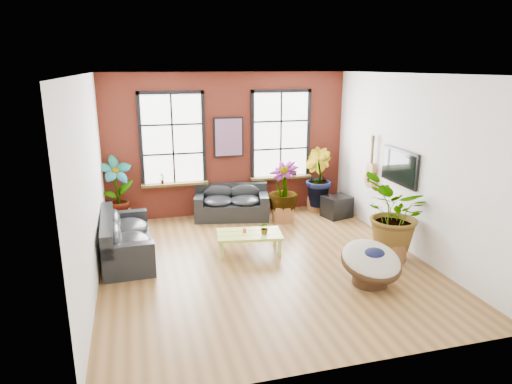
# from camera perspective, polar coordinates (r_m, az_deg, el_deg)

# --- Properties ---
(room) EXTENTS (6.04, 6.54, 3.54)m
(room) POSITION_cam_1_polar(r_m,az_deg,el_deg) (8.38, 0.81, 2.47)
(room) COLOR brown
(room) RESTS_ON ground
(sofa_back) EXTENTS (1.92, 1.21, 0.82)m
(sofa_back) POSITION_cam_1_polar(r_m,az_deg,el_deg) (11.26, -3.07, -1.39)
(sofa_back) COLOR black
(sofa_back) RESTS_ON ground
(sofa_left) EXTENTS (0.98, 2.20, 0.86)m
(sofa_left) POSITION_cam_1_polar(r_m,az_deg,el_deg) (9.26, -16.19, -5.67)
(sofa_left) COLOR black
(sofa_left) RESTS_ON ground
(coffee_table) EXTENTS (1.37, 0.91, 0.49)m
(coffee_table) POSITION_cam_1_polar(r_m,az_deg,el_deg) (9.16, -0.85, -5.43)
(coffee_table) COLOR #A8C045
(coffee_table) RESTS_ON ground
(papasan_chair) EXTENTS (1.17, 1.19, 0.78)m
(papasan_chair) POSITION_cam_1_polar(r_m,az_deg,el_deg) (8.10, 14.19, -8.51)
(papasan_chair) COLOR #372313
(papasan_chair) RESTS_ON ground
(poster) EXTENTS (0.74, 0.06, 0.98)m
(poster) POSITION_cam_1_polar(r_m,az_deg,el_deg) (11.24, -3.45, 6.85)
(poster) COLOR black
(poster) RESTS_ON room
(tv_wall_unit) EXTENTS (0.13, 1.86, 1.20)m
(tv_wall_unit) POSITION_cam_1_polar(r_m,az_deg,el_deg) (10.00, 16.48, 2.77)
(tv_wall_unit) COLOR black
(tv_wall_unit) RESTS_ON room
(media_box) EXTENTS (0.75, 0.67, 0.53)m
(media_box) POSITION_cam_1_polar(r_m,az_deg,el_deg) (11.48, 10.07, -1.81)
(media_box) COLOR black
(media_box) RESTS_ON ground
(pot_back_left) EXTENTS (0.61, 0.61, 0.39)m
(pot_back_left) POSITION_cam_1_polar(r_m,az_deg,el_deg) (11.12, -16.61, -3.19)
(pot_back_left) COLOR brown
(pot_back_left) RESTS_ON ground
(pot_back_right) EXTENTS (0.51, 0.51, 0.35)m
(pot_back_right) POSITION_cam_1_polar(r_m,az_deg,el_deg) (11.95, 7.51, -1.47)
(pot_back_right) COLOR brown
(pot_back_right) RESTS_ON ground
(pot_right_wall) EXTENTS (0.59, 0.59, 0.37)m
(pot_right_wall) POSITION_cam_1_polar(r_m,az_deg,el_deg) (9.27, 16.78, -7.05)
(pot_right_wall) COLOR brown
(pot_right_wall) RESTS_ON ground
(pot_mid) EXTENTS (0.61, 0.61, 0.38)m
(pot_mid) POSITION_cam_1_polar(r_m,az_deg,el_deg) (11.07, 3.38, -2.65)
(pot_mid) COLOR brown
(pot_mid) RESTS_ON ground
(floor_plant_back_left) EXTENTS (0.94, 0.78, 1.52)m
(floor_plant_back_left) POSITION_cam_1_polar(r_m,az_deg,el_deg) (10.95, -17.02, 0.40)
(floor_plant_back_left) COLOR #114213
(floor_plant_back_left) RESTS_ON ground
(floor_plant_back_right) EXTENTS (0.79, 0.92, 1.47)m
(floor_plant_back_right) POSITION_cam_1_polar(r_m,az_deg,el_deg) (11.76, 7.63, 1.84)
(floor_plant_back_right) COLOR #114213
(floor_plant_back_right) RESTS_ON ground
(floor_plant_right_wall) EXTENTS (1.76, 1.80, 1.51)m
(floor_plant_right_wall) POSITION_cam_1_polar(r_m,az_deg,el_deg) (9.06, 17.04, -2.67)
(floor_plant_right_wall) COLOR #114213
(floor_plant_right_wall) RESTS_ON ground
(floor_plant_mid) EXTENTS (1.01, 1.01, 1.30)m
(floor_plant_mid) POSITION_cam_1_polar(r_m,az_deg,el_deg) (10.94, 3.43, 0.40)
(floor_plant_mid) COLOR #114213
(floor_plant_mid) RESTS_ON ground
(table_plant) EXTENTS (0.28, 0.26, 0.26)m
(table_plant) POSITION_cam_1_polar(r_m,az_deg,el_deg) (9.05, 1.11, -4.50)
(table_plant) COLOR #114213
(table_plant) RESTS_ON coffee_table
(sill_plant_left) EXTENTS (0.17, 0.17, 0.27)m
(sill_plant_left) POSITION_cam_1_polar(r_m,az_deg,el_deg) (11.15, -11.65, 1.70)
(sill_plant_left) COLOR #114213
(sill_plant_left) RESTS_ON room
(sill_plant_right) EXTENTS (0.19, 0.19, 0.27)m
(sill_plant_right) POSITION_cam_1_polar(r_m,az_deg,el_deg) (11.82, 4.77, 2.73)
(sill_plant_right) COLOR #114213
(sill_plant_right) RESTS_ON room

